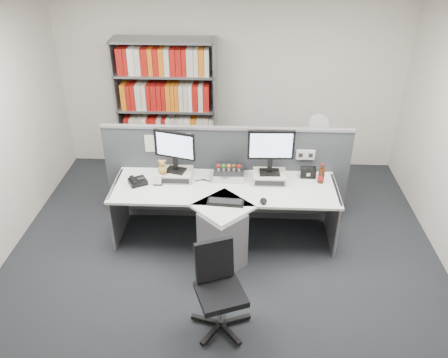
{
  "coord_description": "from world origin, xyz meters",
  "views": [
    {
      "loc": [
        0.2,
        -3.63,
        3.46
      ],
      "look_at": [
        0.0,
        0.65,
        0.92
      ],
      "focal_mm": 36.33,
      "sensor_mm": 36.0,
      "label": 1
    }
  ],
  "objects_px": {
    "desk_calendar": "(158,181)",
    "shelving_unit": "(167,111)",
    "desk": "(224,216)",
    "mouse": "(263,201)",
    "desk_phone": "(137,181)",
    "office_chair": "(218,286)",
    "desktop_pc": "(229,173)",
    "speaker": "(308,172)",
    "monitor_left": "(175,148)",
    "filing_cabinet": "(313,167)",
    "monitor_right": "(271,148)",
    "keyboard": "(226,202)",
    "cola_bottle": "(321,175)",
    "desk_fan": "(318,126)"
  },
  "relations": [
    {
      "from": "desk_calendar",
      "to": "cola_bottle",
      "type": "height_order",
      "value": "cola_bottle"
    },
    {
      "from": "desk_calendar",
      "to": "mouse",
      "type": "bearing_deg",
      "value": -15.11
    },
    {
      "from": "desk",
      "to": "monitor_left",
      "type": "distance_m",
      "value": 0.96
    },
    {
      "from": "desk",
      "to": "filing_cabinet",
      "type": "distance_m",
      "value": 1.85
    },
    {
      "from": "speaker",
      "to": "desk_calendar",
      "type": "bearing_deg",
      "value": -171.73
    },
    {
      "from": "desk_phone",
      "to": "filing_cabinet",
      "type": "distance_m",
      "value": 2.54
    },
    {
      "from": "shelving_unit",
      "to": "office_chair",
      "type": "bearing_deg",
      "value": -73.12
    },
    {
      "from": "cola_bottle",
      "to": "desktop_pc",
      "type": "bearing_deg",
      "value": 175.76
    },
    {
      "from": "mouse",
      "to": "desk_fan",
      "type": "bearing_deg",
      "value": 62.95
    },
    {
      "from": "keyboard",
      "to": "monitor_left",
      "type": "bearing_deg",
      "value": 140.27
    },
    {
      "from": "monitor_left",
      "to": "mouse",
      "type": "bearing_deg",
      "value": -25.14
    },
    {
      "from": "desktop_pc",
      "to": "speaker",
      "type": "bearing_deg",
      "value": 2.44
    },
    {
      "from": "desk",
      "to": "speaker",
      "type": "bearing_deg",
      "value": 26.49
    },
    {
      "from": "cola_bottle",
      "to": "desk_fan",
      "type": "xyz_separation_m",
      "value": [
        0.08,
        1.03,
        0.17
      ]
    },
    {
      "from": "desk_calendar",
      "to": "shelving_unit",
      "type": "relative_size",
      "value": 0.06
    },
    {
      "from": "desktop_pc",
      "to": "shelving_unit",
      "type": "height_order",
      "value": "shelving_unit"
    },
    {
      "from": "keyboard",
      "to": "filing_cabinet",
      "type": "bearing_deg",
      "value": 52.32
    },
    {
      "from": "desk_phone",
      "to": "desk_calendar",
      "type": "distance_m",
      "value": 0.24
    },
    {
      "from": "desktop_pc",
      "to": "speaker",
      "type": "distance_m",
      "value": 0.94
    },
    {
      "from": "desk_calendar",
      "to": "desk_phone",
      "type": "bearing_deg",
      "value": 178.64
    },
    {
      "from": "desk_calendar",
      "to": "office_chair",
      "type": "relative_size",
      "value": 0.14
    },
    {
      "from": "monitor_left",
      "to": "filing_cabinet",
      "type": "relative_size",
      "value": 0.72
    },
    {
      "from": "desk_calendar",
      "to": "desk",
      "type": "bearing_deg",
      "value": -16.69
    },
    {
      "from": "monitor_left",
      "to": "speaker",
      "type": "height_order",
      "value": "monitor_left"
    },
    {
      "from": "desk",
      "to": "monitor_right",
      "type": "relative_size",
      "value": 4.81
    },
    {
      "from": "monitor_right",
      "to": "keyboard",
      "type": "distance_m",
      "value": 0.82
    },
    {
      "from": "office_chair",
      "to": "desktop_pc",
      "type": "bearing_deg",
      "value": 88.66
    },
    {
      "from": "desktop_pc",
      "to": "filing_cabinet",
      "type": "bearing_deg",
      "value": 39.33
    },
    {
      "from": "desk_phone",
      "to": "office_chair",
      "type": "bearing_deg",
      "value": -53.2
    },
    {
      "from": "desk",
      "to": "mouse",
      "type": "xyz_separation_m",
      "value": [
        0.44,
        -0.09,
        0.29
      ]
    },
    {
      "from": "desk",
      "to": "office_chair",
      "type": "bearing_deg",
      "value": -89.89
    },
    {
      "from": "desk_calendar",
      "to": "monitor_left",
      "type": "bearing_deg",
      "value": 37.67
    },
    {
      "from": "monitor_left",
      "to": "filing_cabinet",
      "type": "distance_m",
      "value": 2.19
    },
    {
      "from": "desk",
      "to": "monitor_right",
      "type": "bearing_deg",
      "value": 36.58
    },
    {
      "from": "desk_phone",
      "to": "speaker",
      "type": "distance_m",
      "value": 2.01
    },
    {
      "from": "monitor_left",
      "to": "desk_calendar",
      "type": "relative_size",
      "value": 4.05
    },
    {
      "from": "speaker",
      "to": "filing_cabinet",
      "type": "distance_m",
      "value": 1.03
    },
    {
      "from": "keyboard",
      "to": "mouse",
      "type": "height_order",
      "value": "mouse"
    },
    {
      "from": "desk_calendar",
      "to": "cola_bottle",
      "type": "distance_m",
      "value": 1.9
    },
    {
      "from": "desk_phone",
      "to": "speaker",
      "type": "xyz_separation_m",
      "value": [
        2.0,
        0.25,
        0.03
      ]
    },
    {
      "from": "monitor_right",
      "to": "mouse",
      "type": "bearing_deg",
      "value": -99.46
    },
    {
      "from": "desktop_pc",
      "to": "desk_fan",
      "type": "xyz_separation_m",
      "value": [
        1.16,
        0.95,
        0.22
      ]
    },
    {
      "from": "mouse",
      "to": "monitor_right",
      "type": "bearing_deg",
      "value": 80.54
    },
    {
      "from": "filing_cabinet",
      "to": "desk_fan",
      "type": "xyz_separation_m",
      "value": [
        0.0,
        -0.0,
        0.63
      ]
    },
    {
      "from": "speaker",
      "to": "shelving_unit",
      "type": "distance_m",
      "value": 2.33
    },
    {
      "from": "monitor_right",
      "to": "office_chair",
      "type": "distance_m",
      "value": 1.73
    },
    {
      "from": "filing_cabinet",
      "to": "shelving_unit",
      "type": "bearing_deg",
      "value": 167.93
    },
    {
      "from": "office_chair",
      "to": "monitor_left",
      "type": "bearing_deg",
      "value": 111.19
    },
    {
      "from": "desk_calendar",
      "to": "keyboard",
      "type": "bearing_deg",
      "value": -23.83
    },
    {
      "from": "cola_bottle",
      "to": "shelving_unit",
      "type": "height_order",
      "value": "shelving_unit"
    }
  ]
}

